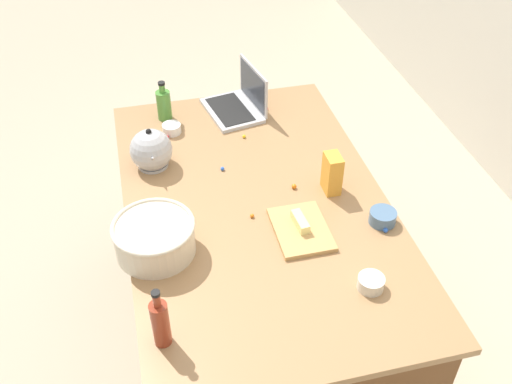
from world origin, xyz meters
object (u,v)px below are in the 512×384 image
at_px(kettle, 151,150).
at_px(ramekin_medium, 172,129).
at_px(butter_stick_left, 300,222).
at_px(bottle_soy, 160,322).
at_px(ramekin_small, 383,217).
at_px(mixing_bowl_large, 155,237).
at_px(candy_bag, 332,174).
at_px(ramekin_wide, 371,283).
at_px(cutting_board, 301,229).
at_px(laptop, 239,102).
at_px(bottle_olive, 164,104).

relative_size(kettle, ramekin_medium, 2.49).
bearing_deg(butter_stick_left, kettle, -136.49).
bearing_deg(bottle_soy, ramekin_small, 111.56).
distance_m(mixing_bowl_large, candy_bag, 0.75).
bearing_deg(ramekin_medium, kettle, -25.68).
bearing_deg(candy_bag, kettle, -116.05).
relative_size(ramekin_small, ramekin_wide, 1.12).
distance_m(ramekin_wide, candy_bag, 0.53).
bearing_deg(candy_bag, cutting_board, -42.70).
height_order(ramekin_small, ramekin_medium, ramekin_small).
xyz_separation_m(kettle, butter_stick_left, (0.52, 0.50, -0.04)).
relative_size(butter_stick_left, ramekin_wide, 1.19).
height_order(kettle, ramekin_small, kettle).
bearing_deg(laptop, cutting_board, 2.96).
relative_size(bottle_olive, ramekin_small, 1.89).
distance_m(butter_stick_left, candy_bag, 0.27).
bearing_deg(cutting_board, bottle_soy, -56.50).
distance_m(laptop, ramekin_wide, 1.22).
bearing_deg(ramekin_medium, mixing_bowl_large, -11.59).
distance_m(bottle_olive, kettle, 0.37).
relative_size(kettle, cutting_board, 0.79).
height_order(bottle_olive, ramekin_medium, bottle_olive).
xyz_separation_m(laptop, bottle_soy, (1.25, -0.52, 0.05)).
xyz_separation_m(bottle_olive, cutting_board, (0.90, 0.40, -0.07)).
bearing_deg(bottle_olive, cutting_board, 24.17).
height_order(bottle_olive, ramekin_small, bottle_olive).
bearing_deg(butter_stick_left, bottle_soy, -55.47).
xyz_separation_m(cutting_board, ramekin_medium, (-0.77, -0.39, 0.01)).
bearing_deg(bottle_soy, mixing_bowl_large, 176.88).
relative_size(bottle_soy, ramekin_wide, 2.52).
bearing_deg(mixing_bowl_large, ramekin_small, 86.57).
relative_size(bottle_olive, butter_stick_left, 1.77).
height_order(butter_stick_left, ramekin_wide, butter_stick_left).
bearing_deg(bottle_olive, ramekin_wide, 24.38).
relative_size(bottle_soy, cutting_board, 0.86).
distance_m(mixing_bowl_large, ramekin_small, 0.86).
bearing_deg(kettle, bottle_soy, -3.98).
relative_size(ramekin_wide, candy_bag, 0.54).
height_order(laptop, bottle_olive, laptop).
height_order(ramekin_small, candy_bag, candy_bag).
bearing_deg(candy_bag, ramekin_medium, -134.51).
distance_m(ramekin_small, ramekin_medium, 1.06).
xyz_separation_m(kettle, ramekin_medium, (-0.23, 0.11, -0.06)).
distance_m(ramekin_small, candy_bag, 0.27).
xyz_separation_m(mixing_bowl_large, kettle, (-0.51, 0.04, 0.01)).
relative_size(laptop, bottle_olive, 1.78).
distance_m(mixing_bowl_large, butter_stick_left, 0.54).
relative_size(mixing_bowl_large, cutting_board, 1.10).
distance_m(ramekin_medium, candy_bag, 0.81).
relative_size(cutting_board, ramekin_medium, 3.16).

